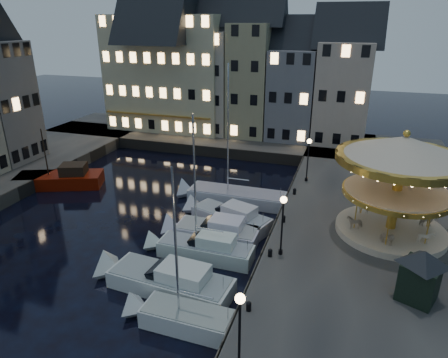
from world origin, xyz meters
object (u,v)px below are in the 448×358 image
(motorboat_c, at_px, (200,248))
(carousel, at_px, (401,168))
(streetlamp_b, at_px, (283,217))
(motorboat_b, at_px, (165,280))
(streetlamp_c, at_px, (308,154))
(bollard_c, at_px, (284,218))
(motorboat_a, at_px, (178,317))
(motorboat_f, at_px, (231,196))
(ticket_kiosk, at_px, (422,267))
(bollard_d, at_px, (295,191))
(motorboat_e, at_px, (227,216))
(red_fishing_boat, at_px, (62,179))
(motorboat_d, at_px, (212,232))
(bollard_a, at_px, (249,306))
(streetlamp_a, at_px, (240,323))
(bollard_b, at_px, (270,252))

(motorboat_c, bearing_deg, carousel, 22.56)
(streetlamp_b, height_order, motorboat_b, streetlamp_b)
(streetlamp_c, relative_size, bollard_c, 7.32)
(motorboat_a, distance_m, motorboat_f, 16.46)
(bollard_c, height_order, ticket_kiosk, ticket_kiosk)
(bollard_d, height_order, motorboat_a, motorboat_a)
(motorboat_b, bearing_deg, streetlamp_b, 32.99)
(motorboat_e, height_order, red_fishing_boat, red_fishing_boat)
(streetlamp_c, height_order, motorboat_f, motorboat_f)
(streetlamp_c, xyz_separation_m, motorboat_b, (-6.44, -17.68, -3.37))
(bollard_c, xyz_separation_m, motorboat_c, (-5.08, -4.58, -0.93))
(streetlamp_c, relative_size, motorboat_d, 0.57)
(streetlamp_b, relative_size, motorboat_e, 0.54)
(motorboat_f, height_order, red_fishing_boat, motorboat_f)
(motorboat_d, xyz_separation_m, red_fishing_boat, (-17.97, 5.24, 0.07))
(bollard_a, bearing_deg, streetlamp_c, 88.24)
(motorboat_d, bearing_deg, motorboat_c, -89.79)
(motorboat_d, bearing_deg, bollard_d, 55.95)
(motorboat_e, distance_m, red_fishing_boat, 18.45)
(streetlamp_c, height_order, red_fishing_boat, red_fishing_boat)
(bollard_a, relative_size, motorboat_a, 0.06)
(streetlamp_c, distance_m, red_fishing_boat, 24.58)
(motorboat_b, bearing_deg, streetlamp_a, -42.11)
(motorboat_f, bearing_deg, streetlamp_c, 32.24)
(carousel, bearing_deg, motorboat_c, -157.44)
(motorboat_d, distance_m, red_fishing_boat, 18.72)
(streetlamp_b, height_order, bollard_a, streetlamp_b)
(motorboat_c, height_order, carousel, motorboat_c)
(streetlamp_b, height_order, carousel, carousel)
(streetlamp_a, height_order, bollard_a, streetlamp_a)
(streetlamp_a, height_order, red_fishing_boat, red_fishing_boat)
(streetlamp_c, height_order, motorboat_d, streetlamp_c)
(motorboat_b, height_order, carousel, carousel)
(carousel, height_order, ticket_kiosk, carousel)
(bollard_a, height_order, bollard_c, same)
(streetlamp_c, bearing_deg, bollard_d, -99.73)
(streetlamp_c, distance_m, carousel, 11.14)
(ticket_kiosk, bearing_deg, motorboat_e, 150.95)
(bollard_d, relative_size, motorboat_a, 0.06)
(bollard_a, distance_m, bollard_b, 5.50)
(bollard_b, bearing_deg, motorboat_d, 149.81)
(bollard_d, bearing_deg, bollard_c, -90.00)
(bollard_d, bearing_deg, streetlamp_c, 80.27)
(bollard_a, distance_m, motorboat_d, 9.92)
(motorboat_c, height_order, ticket_kiosk, motorboat_c)
(bollard_c, height_order, motorboat_a, motorboat_a)
(motorboat_e, bearing_deg, ticket_kiosk, -29.05)
(streetlamp_a, relative_size, motorboat_a, 0.41)
(streetlamp_a, xyz_separation_m, streetlamp_b, (0.00, 10.00, 0.00))
(motorboat_a, distance_m, red_fishing_boat, 24.17)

